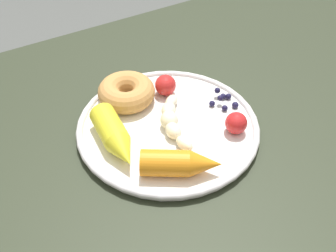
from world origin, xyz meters
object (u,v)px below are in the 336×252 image
object	(u,v)px
tomato_near	(236,123)
tomato_mid	(165,85)
donut	(126,92)
carrot_orange	(181,163)
dining_table	(190,165)
carrot_yellow	(115,137)
blueberry_pile	(224,100)
plate	(168,127)
banana	(173,121)

from	to	relation	value
tomato_near	tomato_mid	size ratio (longest dim) A/B	0.96
donut	tomato_near	size ratio (longest dim) A/B	2.76
tomato_near	carrot_orange	bearing A→B (deg)	-165.45
dining_table	carrot_orange	world-z (taller)	carrot_orange
carrot_yellow	donut	world-z (taller)	carrot_yellow
tomato_near	tomato_mid	distance (m)	0.15
donut	blueberry_pile	world-z (taller)	donut
plate	carrot_orange	bearing A→B (deg)	-109.00
tomato_mid	banana	bearing A→B (deg)	-112.02
carrot_yellow	banana	bearing A→B (deg)	-2.02
dining_table	carrot_yellow	xyz separation A→B (m)	(-0.13, 0.02, 0.11)
carrot_orange	tomato_mid	size ratio (longest dim) A/B	3.23
plate	banana	bearing A→B (deg)	-35.18
tomato_near	dining_table	bearing A→B (deg)	145.37
banana	carrot_orange	xyz separation A→B (m)	(-0.04, -0.09, 0.01)
blueberry_pile	banana	bearing A→B (deg)	-176.43
plate	carrot_yellow	xyz separation A→B (m)	(-0.10, -0.00, 0.02)
carrot_yellow	blueberry_pile	distance (m)	0.21
plate	donut	world-z (taller)	donut
donut	blueberry_pile	size ratio (longest dim) A/B	1.95
tomato_mid	plate	bearing A→B (deg)	-116.86
carrot_orange	tomato_near	world-z (taller)	carrot_orange
carrot_orange	tomato_mid	bearing A→B (deg)	67.42
carrot_yellow	blueberry_pile	bearing A→B (deg)	0.87
banana	tomato_mid	size ratio (longest dim) A/B	3.54
carrot_yellow	tomato_mid	size ratio (longest dim) A/B	3.37
blueberry_pile	tomato_near	bearing A→B (deg)	-109.94
donut	blueberry_pile	xyz separation A→B (m)	(0.15, -0.09, -0.01)
dining_table	carrot_yellow	distance (m)	0.17
plate	banana	world-z (taller)	banana
tomato_near	plate	bearing A→B (deg)	143.71
carrot_yellow	blueberry_pile	size ratio (longest dim) A/B	2.49
tomato_mid	dining_table	bearing A→B (deg)	-94.58
blueberry_pile	tomato_near	xyz separation A→B (m)	(-0.03, -0.07, 0.01)
dining_table	blueberry_pile	world-z (taller)	blueberry_pile
carrot_yellow	tomato_mid	bearing A→B (deg)	30.10
plate	tomato_mid	size ratio (longest dim) A/B	8.01
carrot_yellow	donut	size ratio (longest dim) A/B	1.27
carrot_yellow	blueberry_pile	xyz separation A→B (m)	(0.21, 0.00, -0.01)
plate	tomato_near	world-z (taller)	tomato_near
carrot_orange	plate	bearing A→B (deg)	71.00
plate	blueberry_pile	bearing A→B (deg)	1.22
banana	tomato_near	xyz separation A→B (m)	(0.08, -0.06, 0.01)
banana	tomato_mid	world-z (taller)	tomato_mid
carrot_yellow	donut	distance (m)	0.12
plate	blueberry_pile	xyz separation A→B (m)	(0.12, 0.00, 0.01)
tomato_near	banana	bearing A→B (deg)	143.63
plate	tomato_near	xyz separation A→B (m)	(0.09, -0.07, 0.02)
blueberry_pile	tomato_near	world-z (taller)	tomato_near
carrot_yellow	carrot_orange	bearing A→B (deg)	-57.54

